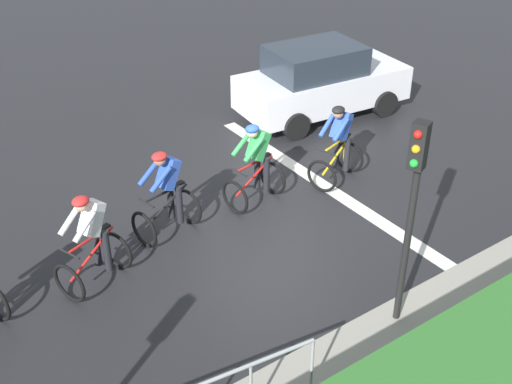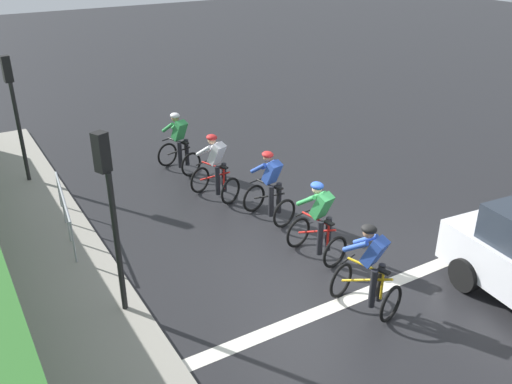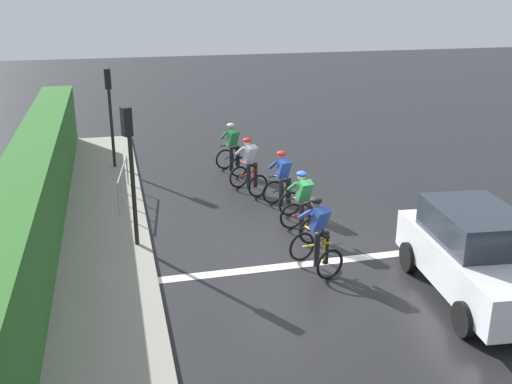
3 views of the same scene
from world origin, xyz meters
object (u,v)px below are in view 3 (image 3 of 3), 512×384
(cyclist_fourth, at_px, (303,206))
(pedestrian_railing_kerbside, at_px, (123,178))
(cyclist_mid, at_px, (282,182))
(traffic_light_far_junction, at_px, (110,104))
(cyclist_trailing, at_px, (317,236))
(car_white, at_px, (476,255))
(cyclist_lead, at_px, (232,150))
(cyclist_second, at_px, (249,167))
(traffic_light_near_crossing, at_px, (130,157))

(cyclist_fourth, bearing_deg, pedestrian_railing_kerbside, 140.15)
(cyclist_fourth, xyz_separation_m, pedestrian_railing_kerbside, (-4.16, 3.47, -0.04))
(cyclist_mid, relative_size, traffic_light_far_junction, 0.50)
(cyclist_mid, xyz_separation_m, cyclist_fourth, (-0.03, -1.87, 0.00))
(cyclist_fourth, height_order, cyclist_trailing, same)
(cyclist_fourth, xyz_separation_m, car_white, (2.39, -3.58, 0.08))
(cyclist_lead, relative_size, car_white, 0.39)
(cyclist_second, xyz_separation_m, cyclist_trailing, (0.25, -5.30, 0.00))
(traffic_light_near_crossing, bearing_deg, car_white, -31.29)
(cyclist_lead, relative_size, cyclist_mid, 1.00)
(cyclist_lead, height_order, traffic_light_far_junction, traffic_light_far_junction)
(pedestrian_railing_kerbside, bearing_deg, cyclist_mid, -20.95)
(cyclist_mid, bearing_deg, cyclist_trailing, -94.66)
(cyclist_trailing, bearing_deg, cyclist_mid, 85.34)
(cyclist_mid, relative_size, pedestrian_railing_kerbside, 0.63)
(cyclist_lead, distance_m, cyclist_fourth, 5.52)
(car_white, distance_m, traffic_light_far_junction, 12.49)
(cyclist_lead, bearing_deg, traffic_light_near_crossing, -123.18)
(cyclist_fourth, distance_m, traffic_light_far_junction, 8.24)
(cyclist_lead, height_order, pedestrian_railing_kerbside, cyclist_lead)
(cyclist_second, bearing_deg, traffic_light_far_junction, 138.82)
(cyclist_second, height_order, pedestrian_railing_kerbside, cyclist_second)
(cyclist_lead, relative_size, cyclist_fourth, 1.00)
(traffic_light_far_junction, height_order, pedestrian_railing_kerbside, traffic_light_far_junction)
(cyclist_fourth, relative_size, traffic_light_near_crossing, 0.50)
(cyclist_trailing, distance_m, traffic_light_near_crossing, 4.52)
(cyclist_fourth, distance_m, traffic_light_near_crossing, 4.26)
(cyclist_trailing, xyz_separation_m, traffic_light_far_junction, (-4.09, 8.65, 1.43))
(pedestrian_railing_kerbside, bearing_deg, cyclist_fourth, -39.85)
(cyclist_second, height_order, car_white, car_white)
(cyclist_fourth, bearing_deg, cyclist_second, 98.51)
(cyclist_mid, height_order, traffic_light_far_junction, traffic_light_far_junction)
(cyclist_mid, bearing_deg, cyclist_fourth, -90.99)
(cyclist_trailing, bearing_deg, pedestrian_railing_kerbside, 126.37)
(cyclist_fourth, bearing_deg, cyclist_mid, 89.01)
(cyclist_fourth, height_order, traffic_light_near_crossing, traffic_light_near_crossing)
(cyclist_lead, bearing_deg, cyclist_mid, -80.00)
(traffic_light_near_crossing, bearing_deg, cyclist_fourth, -4.36)
(cyclist_trailing, relative_size, traffic_light_near_crossing, 0.50)
(cyclist_mid, xyz_separation_m, traffic_light_far_junction, (-4.39, 4.98, 1.43))
(cyclist_fourth, bearing_deg, cyclist_trailing, -98.39)
(cyclist_second, bearing_deg, cyclist_lead, 92.46)
(traffic_light_near_crossing, height_order, pedestrian_railing_kerbside, traffic_light_near_crossing)
(cyclist_trailing, relative_size, car_white, 0.39)
(traffic_light_near_crossing, bearing_deg, cyclist_mid, 21.17)
(cyclist_trailing, bearing_deg, traffic_light_far_junction, 115.31)
(cyclist_second, distance_m, cyclist_fourth, 3.52)
(cyclist_mid, distance_m, cyclist_trailing, 3.69)
(cyclist_lead, distance_m, traffic_light_near_crossing, 6.36)
(cyclist_lead, xyz_separation_m, cyclist_trailing, (0.34, -7.30, 0.00))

